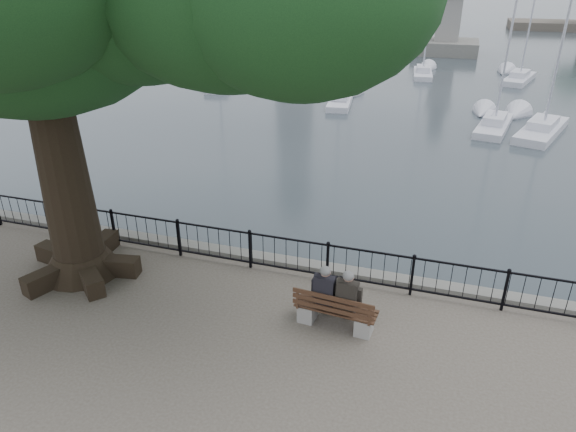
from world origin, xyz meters
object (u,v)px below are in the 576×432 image
at_px(person_left, 326,295).
at_px(person_right, 349,301).
at_px(bench, 335,314).
at_px(lion_monument, 448,29).

height_order(person_left, person_right, same).
relative_size(bench, person_right, 1.22).
distance_m(person_left, person_right, 0.49).
relative_size(bench, lion_monument, 0.19).
distance_m(bench, lion_monument, 49.15).
bearing_deg(person_left, bench, -27.50).
relative_size(person_left, person_right, 1.00).
bearing_deg(lion_monument, person_left, -90.75).
bearing_deg(lion_monument, bench, -90.48).
bearing_deg(person_right, person_left, 175.25).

